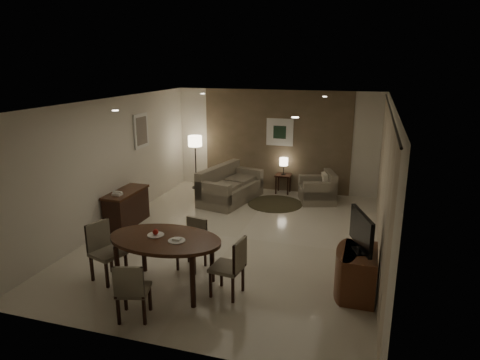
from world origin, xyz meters
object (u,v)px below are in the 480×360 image
(chair_far, at_px, (191,245))
(chair_near, at_px, (133,289))
(chair_left, at_px, (108,253))
(armchair, at_px, (317,187))
(chair_right, at_px, (227,267))
(side_table, at_px, (283,184))
(console_desk, at_px, (127,208))
(sofa, at_px, (231,184))
(tv_cabinet, at_px, (359,273))
(dining_table, at_px, (166,263))
(floor_lamp, at_px, (196,162))

(chair_far, bearing_deg, chair_near, -86.56)
(chair_left, relative_size, armchair, 1.09)
(chair_right, xyz_separation_m, side_table, (-0.23, 5.34, -0.20))
(console_desk, xyz_separation_m, sofa, (1.63, 2.19, 0.06))
(tv_cabinet, bearing_deg, sofa, 131.39)
(chair_far, relative_size, sofa, 0.46)
(dining_table, relative_size, floor_lamp, 1.21)
(chair_near, height_order, floor_lamp, floor_lamp)
(tv_cabinet, bearing_deg, dining_table, -166.72)
(chair_near, xyz_separation_m, sofa, (-0.33, 5.23, -0.00))
(chair_left, distance_m, sofa, 4.46)
(chair_far, bearing_deg, sofa, 107.48)
(chair_near, bearing_deg, sofa, -102.60)
(console_desk, distance_m, side_table, 4.27)
(floor_lamp, bearing_deg, chair_right, -62.60)
(armchair, bearing_deg, floor_lamp, -111.93)
(chair_left, distance_m, armchair, 5.66)
(dining_table, relative_size, armchair, 2.06)
(dining_table, bearing_deg, chair_right, 5.20)
(side_table, relative_size, floor_lamp, 0.35)
(dining_table, distance_m, chair_right, 0.97)
(dining_table, relative_size, side_table, 3.49)
(chair_far, bearing_deg, dining_table, -89.36)
(console_desk, xyz_separation_m, floor_lamp, (0.36, 2.98, 0.36))
(console_desk, relative_size, sofa, 0.65)
(chair_left, xyz_separation_m, chair_right, (1.96, 0.13, -0.02))
(chair_left, bearing_deg, chair_far, -37.33)
(chair_left, bearing_deg, tv_cabinet, -60.82)
(console_desk, distance_m, armchair, 4.63)
(sofa, distance_m, floor_lamp, 1.52)
(chair_far, relative_size, armchair, 0.98)
(chair_left, height_order, side_table, chair_left)
(chair_near, height_order, chair_right, chair_right)
(dining_table, height_order, floor_lamp, floor_lamp)
(chair_near, bearing_deg, floor_lamp, -91.31)
(tv_cabinet, height_order, chair_far, chair_far)
(chair_left, bearing_deg, dining_table, -68.79)
(sofa, bearing_deg, armchair, -62.45)
(console_desk, height_order, chair_right, chair_right)
(chair_near, relative_size, chair_far, 1.02)
(console_desk, xyz_separation_m, chair_near, (1.97, -3.04, 0.06))
(armchair, bearing_deg, chair_left, -46.63)
(chair_far, relative_size, side_table, 1.67)
(chair_near, distance_m, floor_lamp, 6.23)
(console_desk, bearing_deg, armchair, 36.54)
(chair_far, relative_size, chair_right, 0.93)
(tv_cabinet, bearing_deg, floor_lamp, 135.33)
(floor_lamp, bearing_deg, tv_cabinet, -44.67)
(chair_right, bearing_deg, floor_lamp, -145.78)
(sofa, bearing_deg, floor_lamp, 70.86)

